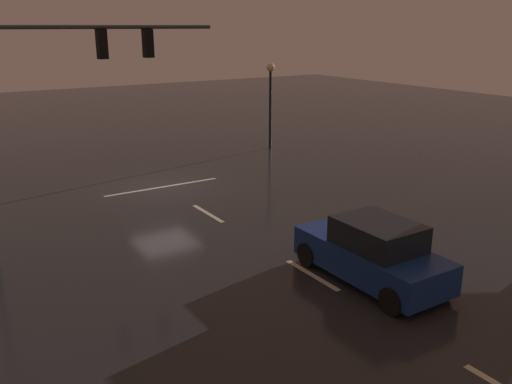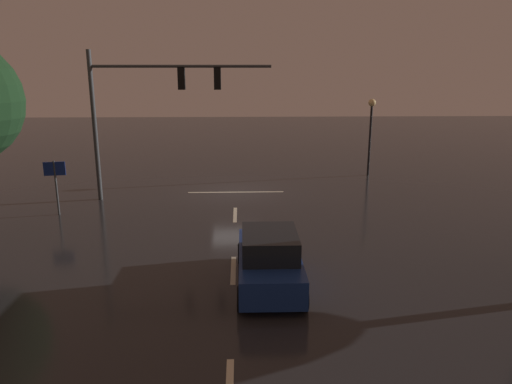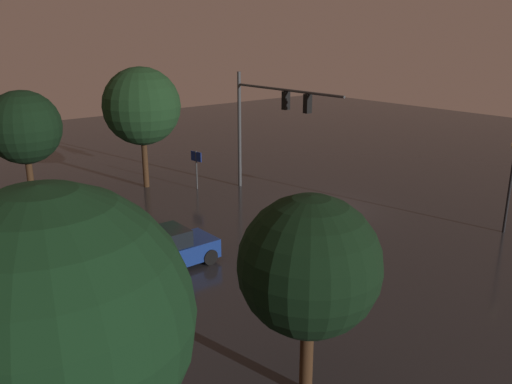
% 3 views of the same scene
% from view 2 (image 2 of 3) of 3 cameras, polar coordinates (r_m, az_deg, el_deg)
% --- Properties ---
extents(ground_plane, '(80.00, 80.00, 0.00)m').
position_cam_2_polar(ground_plane, '(25.15, -2.42, -0.02)').
color(ground_plane, '#232326').
extents(traffic_signal_assembly, '(8.54, 0.47, 7.15)m').
position_cam_2_polar(traffic_signal_assembly, '(23.59, -12.58, 10.90)').
color(traffic_signal_assembly, '#383A3D').
rests_on(traffic_signal_assembly, ground_plane).
extents(lane_dash_far, '(0.16, 2.20, 0.01)m').
position_cam_2_polar(lane_dash_far, '(21.30, -2.50, -2.71)').
color(lane_dash_far, beige).
rests_on(lane_dash_far, ground_plane).
extents(lane_dash_mid, '(0.16, 2.20, 0.01)m').
position_cam_2_polar(lane_dash_mid, '(15.67, -2.71, -9.24)').
color(lane_dash_mid, beige).
rests_on(lane_dash_mid, ground_plane).
extents(stop_bar, '(5.00, 0.16, 0.01)m').
position_cam_2_polar(stop_bar, '(25.15, -2.42, -0.01)').
color(stop_bar, beige).
rests_on(stop_bar, ground_plane).
extents(car_approaching, '(1.91, 4.38, 1.70)m').
position_cam_2_polar(car_approaching, '(14.37, 1.59, -8.06)').
color(car_approaching, navy).
rests_on(car_approaching, ground_plane).
extents(street_lamp_left_kerb, '(0.44, 0.44, 4.57)m').
position_cam_2_polar(street_lamp_left_kerb, '(29.40, 13.52, 8.14)').
color(street_lamp_left_kerb, black).
rests_on(street_lamp_left_kerb, ground_plane).
extents(route_sign, '(0.90, 0.20, 2.44)m').
position_cam_2_polar(route_sign, '(22.62, -22.78, 1.76)').
color(route_sign, '#383A3D').
rests_on(route_sign, ground_plane).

